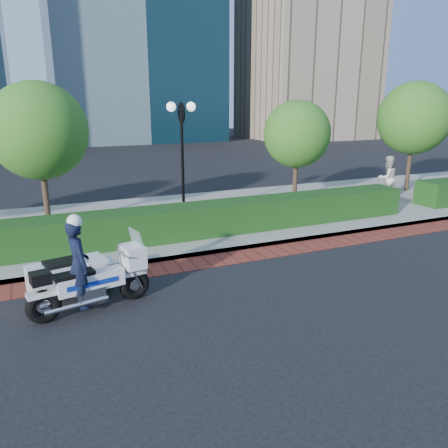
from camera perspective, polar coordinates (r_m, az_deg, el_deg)
name	(u,v)px	position (r m, az deg, el deg)	size (l,w,h in m)	color
ground	(213,284)	(10.95, -1.40, -7.79)	(120.00, 120.00, 0.00)	black
brick_strip	(193,264)	(12.25, -4.09, -5.19)	(60.00, 1.00, 0.01)	maroon
sidewalk	(152,222)	(16.34, -9.45, 0.25)	(60.00, 8.00, 0.15)	gray
hedge_main	(170,223)	(13.95, -7.06, 0.13)	(18.00, 1.20, 1.00)	black
lamppost	(182,144)	(15.34, -5.49, 10.36)	(1.02, 0.70, 4.21)	black
tree_b	(38,131)	(15.83, -23.07, 11.11)	(3.20, 3.20, 4.89)	#332319
tree_c	(297,134)	(18.91, 9.53, 11.49)	(2.80, 2.80, 4.30)	#332319
tree_d	(414,118)	(23.08, 23.59, 12.55)	(3.40, 3.40, 5.16)	#332319
tower_right	(309,17)	(57.81, 11.07, 25.01)	(14.00, 12.00, 28.00)	gray
police_motorcycle	(79,274)	(10.08, -18.36, -6.17)	(2.68, 1.92, 2.18)	black
pedestrian	(387,178)	(20.59, 20.54, 5.64)	(0.95, 0.74, 1.95)	beige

